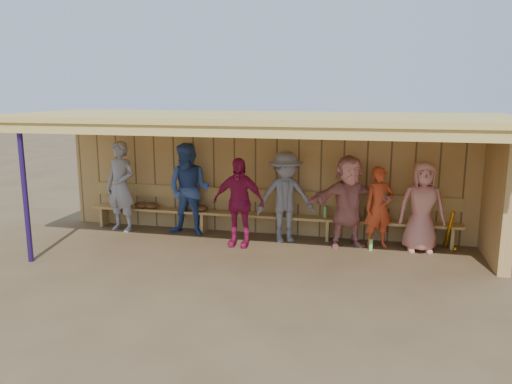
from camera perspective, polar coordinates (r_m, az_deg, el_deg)
ground at (r=9.25m, az=-0.50°, el=-6.81°), size 90.00×90.00×0.00m
player_a at (r=10.79m, az=-15.20°, el=0.62°), size 0.78×0.60×1.90m
player_c at (r=10.20m, az=-7.65°, el=0.28°), size 0.94×0.74×1.88m
player_d at (r=9.40m, az=-2.02°, el=-1.17°), size 1.01×0.45×1.69m
player_e at (r=9.67m, az=3.37°, el=-0.58°), size 1.31×1.06×1.77m
player_f at (r=9.48m, az=10.51°, el=-1.08°), size 1.69×1.10×1.75m
player_g at (r=9.58m, az=13.88°, el=-1.73°), size 0.66×0.56×1.54m
player_h at (r=9.54m, az=18.44°, el=-1.63°), size 0.86×0.61×1.67m
dugout_structure at (r=9.45m, az=2.77°, el=4.12°), size 8.80×3.20×2.50m
bench at (r=10.15m, az=0.99°, el=-2.07°), size 7.60×0.34×0.93m
dugout_equipment at (r=10.35m, az=-5.60°, el=-2.07°), size 6.51×0.62×0.80m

